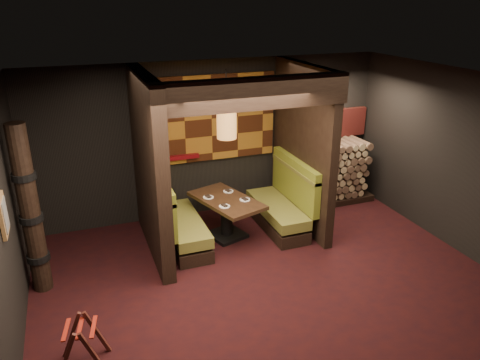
% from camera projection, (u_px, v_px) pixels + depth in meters
% --- Properties ---
extents(floor, '(6.50, 5.50, 0.02)m').
position_uv_depth(floor, '(272.00, 287.00, 6.67)').
color(floor, black).
rests_on(floor, ground).
extents(ceiling, '(6.50, 5.50, 0.02)m').
position_uv_depth(ceiling, '(278.00, 85.00, 5.62)').
color(ceiling, black).
rests_on(ceiling, ground).
extents(wall_back, '(6.50, 0.02, 2.85)m').
position_uv_depth(wall_back, '(212.00, 139.00, 8.55)').
color(wall_back, black).
rests_on(wall_back, ground).
extents(wall_front, '(6.50, 0.02, 2.85)m').
position_uv_depth(wall_front, '(417.00, 322.00, 3.74)').
color(wall_front, black).
rests_on(wall_front, ground).
extents(wall_left, '(0.02, 5.50, 2.85)m').
position_uv_depth(wall_left, '(1.00, 236.00, 5.09)').
color(wall_left, black).
rests_on(wall_left, ground).
extents(wall_right, '(0.02, 5.50, 2.85)m').
position_uv_depth(wall_right, '(467.00, 165.00, 7.20)').
color(wall_right, black).
rests_on(wall_right, ground).
extents(partition_left, '(0.20, 2.20, 2.85)m').
position_uv_depth(partition_left, '(149.00, 167.00, 7.15)').
color(partition_left, black).
rests_on(partition_left, floor).
extents(partition_right, '(0.15, 2.10, 2.85)m').
position_uv_depth(partition_right, '(303.00, 148.00, 8.05)').
color(partition_right, black).
rests_on(partition_right, floor).
extents(header_beam, '(2.85, 0.18, 0.44)m').
position_uv_depth(header_beam, '(254.00, 94.00, 6.31)').
color(header_beam, black).
rests_on(header_beam, partition_left).
extents(tapa_back_panel, '(2.40, 0.06, 1.55)m').
position_uv_depth(tapa_back_panel, '(211.00, 118.00, 8.36)').
color(tapa_back_panel, '#99611D').
rests_on(tapa_back_panel, wall_back).
extents(tapa_side_panel, '(0.04, 1.85, 1.45)m').
position_uv_depth(tapa_side_panel, '(153.00, 136.00, 7.18)').
color(tapa_side_panel, '#99611D').
rests_on(tapa_side_panel, partition_left).
extents(lacquer_shelf, '(0.60, 0.12, 0.07)m').
position_uv_depth(lacquer_shelf, '(182.00, 157.00, 8.35)').
color(lacquer_shelf, '#62080E').
rests_on(lacquer_shelf, wall_back).
extents(booth_bench_left, '(0.68, 1.60, 1.14)m').
position_uv_depth(booth_bench_left, '(178.00, 223.00, 7.65)').
color(booth_bench_left, black).
rests_on(booth_bench_left, floor).
extents(booth_bench_right, '(0.68, 1.60, 1.14)m').
position_uv_depth(booth_bench_right, '(282.00, 206.00, 8.26)').
color(booth_bench_right, black).
rests_on(booth_bench_right, floor).
extents(dining_table, '(1.10, 1.49, 0.71)m').
position_uv_depth(dining_table, '(227.00, 211.00, 7.88)').
color(dining_table, black).
rests_on(dining_table, floor).
extents(place_settings, '(0.72, 0.74, 0.03)m').
position_uv_depth(place_settings, '(226.00, 198.00, 7.79)').
color(place_settings, white).
rests_on(place_settings, dining_table).
extents(pendant_lamp, '(0.31, 0.31, 1.08)m').
position_uv_depth(pendant_lamp, '(227.00, 124.00, 7.28)').
color(pendant_lamp, '#AF7336').
rests_on(pendant_lamp, ceiling).
extents(framed_picture, '(0.05, 0.36, 0.46)m').
position_uv_depth(framed_picture, '(3.00, 215.00, 5.12)').
color(framed_picture, '#9B6E3F').
rests_on(framed_picture, wall_left).
extents(luggage_rack, '(0.63, 0.50, 0.61)m').
position_uv_depth(luggage_rack, '(82.00, 343.00, 5.14)').
color(luggage_rack, '#3F1913').
rests_on(luggage_rack, floor).
extents(totem_column, '(0.31, 0.31, 2.40)m').
position_uv_depth(totem_column, '(30.00, 212.00, 6.20)').
color(totem_column, black).
rests_on(totem_column, floor).
extents(firewood_stack, '(1.73, 0.70, 1.22)m').
position_uv_depth(firewood_stack, '(330.00, 172.00, 9.24)').
color(firewood_stack, black).
rests_on(firewood_stack, floor).
extents(mosaic_header, '(1.83, 0.10, 0.56)m').
position_uv_depth(mosaic_header, '(324.00, 124.00, 9.20)').
color(mosaic_header, maroon).
rests_on(mosaic_header, wall_back).
extents(bay_front_post, '(0.08, 0.08, 2.85)m').
position_uv_depth(bay_front_post, '(300.00, 143.00, 8.31)').
color(bay_front_post, black).
rests_on(bay_front_post, floor).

